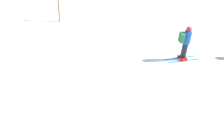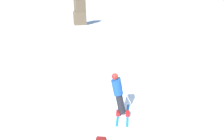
# 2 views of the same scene
# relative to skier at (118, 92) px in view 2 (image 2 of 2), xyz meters

# --- Properties ---
(ground_plane) EXTENTS (300.00, 300.00, 0.00)m
(ground_plane) POSITION_rel_skier_xyz_m (0.76, -0.10, -0.93)
(ground_plane) COLOR white
(skier) EXTENTS (1.31, 1.63, 1.70)m
(skier) POSITION_rel_skier_xyz_m (0.00, 0.00, 0.00)
(skier) COLOR #1E7AC6
(skier) RESTS_ON ground
(rock_pillar) EXTENTS (1.65, 1.45, 5.22)m
(rock_pillar) POSITION_rel_skier_xyz_m (2.52, 24.48, 1.26)
(rock_pillar) COLOR brown
(rock_pillar) RESTS_ON ground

